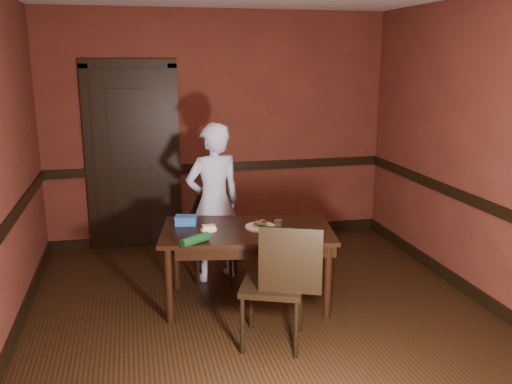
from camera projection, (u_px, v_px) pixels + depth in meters
name	position (u px, v px, depth m)	size (l,w,h in m)	color
floor	(265.00, 323.00, 4.53)	(4.00, 4.50, 0.01)	black
wall_back	(219.00, 129.00, 6.33)	(4.00, 0.02, 2.70)	#58251A
wall_front	(410.00, 275.00, 2.08)	(4.00, 0.02, 2.70)	#58251A
wall_right	(492.00, 155.00, 4.64)	(0.02, 4.50, 2.70)	#58251A
dado_back	(220.00, 167.00, 6.42)	(4.00, 0.03, 0.10)	black
dado_right	(485.00, 206.00, 4.75)	(0.03, 4.50, 0.10)	black
baseboard_back	(221.00, 234.00, 6.63)	(4.00, 0.03, 0.12)	black
baseboard_left	(10.00, 345.00, 4.08)	(0.03, 4.50, 0.12)	black
baseboard_right	(476.00, 294.00, 4.95)	(0.03, 4.50, 0.12)	black
door	(133.00, 155.00, 6.14)	(1.05, 0.07, 2.20)	black
dining_table	(247.00, 266.00, 4.84)	(1.49, 0.84, 0.70)	black
chair_far	(217.00, 240.00, 5.35)	(0.38, 0.38, 0.82)	black
chair_near	(273.00, 283.00, 4.12)	(0.46, 0.46, 0.99)	black
person	(214.00, 203.00, 5.29)	(0.57, 0.37, 1.57)	silver
sandwich_plate	(260.00, 226.00, 4.78)	(0.27, 0.27, 0.07)	white
sauce_jar	(278.00, 224.00, 4.74)	(0.07, 0.07, 0.08)	#4E8036
cheese_saucer	(209.00, 228.00, 4.71)	(0.15, 0.15, 0.05)	white
food_tub	(186.00, 220.00, 4.86)	(0.22, 0.18, 0.08)	blue
wrapped_veg	(195.00, 240.00, 4.36)	(0.07, 0.07, 0.27)	#12401B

